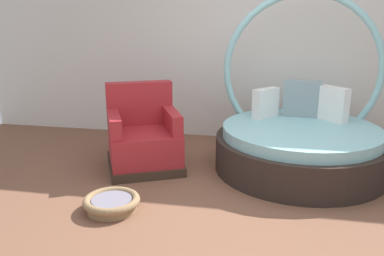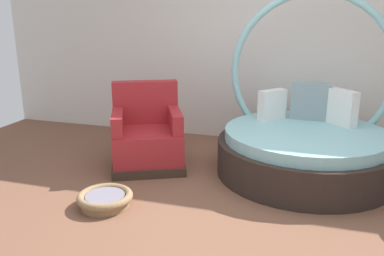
# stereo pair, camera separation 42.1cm
# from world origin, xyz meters

# --- Properties ---
(ground_plane) EXTENTS (8.00, 8.00, 0.02)m
(ground_plane) POSITION_xyz_m (0.00, 0.00, -0.01)
(ground_plane) COLOR brown
(back_wall) EXTENTS (8.00, 0.12, 3.19)m
(back_wall) POSITION_xyz_m (0.00, 2.34, 1.60)
(back_wall) COLOR silver
(back_wall) RESTS_ON ground_plane
(round_daybed) EXTENTS (1.88, 1.88, 1.97)m
(round_daybed) POSITION_xyz_m (0.52, 1.27, 0.37)
(round_daybed) COLOR #2D231E
(round_daybed) RESTS_ON ground_plane
(red_armchair) EXTENTS (1.06, 1.06, 0.94)m
(red_armchair) POSITION_xyz_m (-1.23, 0.96, 0.33)
(red_armchair) COLOR #38281E
(red_armchair) RESTS_ON ground_plane
(pet_basket) EXTENTS (0.51, 0.51, 0.13)m
(pet_basket) POSITION_xyz_m (-1.19, -0.13, 0.07)
(pet_basket) COLOR #8E704C
(pet_basket) RESTS_ON ground_plane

